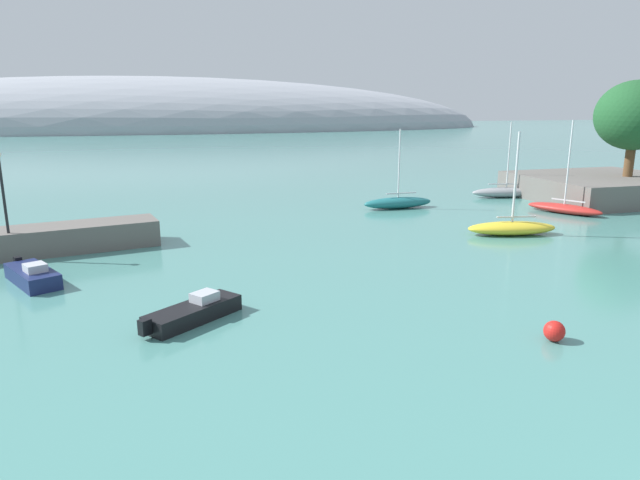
# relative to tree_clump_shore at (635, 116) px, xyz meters

# --- Properties ---
(shore_outcrop) EXTENTS (14.85, 13.24, 2.29)m
(shore_outcrop) POSITION_rel_tree_clump_shore_xyz_m (-1.74, 1.16, -6.91)
(shore_outcrop) COLOR #66605B
(shore_outcrop) RESTS_ON ground
(tree_clump_shore) EXTENTS (7.24, 7.24, 9.05)m
(tree_clump_shore) POSITION_rel_tree_clump_shore_xyz_m (0.00, 0.00, 0.00)
(tree_clump_shore) COLOR brown
(tree_clump_shore) RESTS_ON shore_outcrop
(distant_ridge) EXTENTS (280.07, 85.74, 39.73)m
(distant_ridge) POSITION_rel_tree_clump_shore_xyz_m (-44.49, 185.54, -8.05)
(distant_ridge) COLOR #999EA8
(distant_ridge) RESTS_ON ground
(sailboat_teal_near_shore) EXTENTS (6.46, 1.68, 7.00)m
(sailboat_teal_near_shore) POSITION_rel_tree_clump_shore_xyz_m (-23.20, 2.09, -7.52)
(sailboat_teal_near_shore) COLOR #1E6B70
(sailboat_teal_near_shore) RESTS_ON water
(sailboat_red_mid_mooring) EXTENTS (4.42, 6.47, 7.82)m
(sailboat_red_mid_mooring) POSITION_rel_tree_clump_shore_xyz_m (-10.53, -4.10, -7.60)
(sailboat_red_mid_mooring) COLOR red
(sailboat_red_mid_mooring) RESTS_ON water
(sailboat_grey_outer_mooring) EXTENTS (7.12, 3.03, 7.43)m
(sailboat_grey_outer_mooring) POSITION_rel_tree_clump_shore_xyz_m (-10.24, 4.65, -7.52)
(sailboat_grey_outer_mooring) COLOR gray
(sailboat_grey_outer_mooring) RESTS_ON water
(sailboat_yellow_end_of_line) EXTENTS (6.66, 3.33, 7.23)m
(sailboat_yellow_end_of_line) POSITION_rel_tree_clump_shore_xyz_m (-19.80, -9.85, -7.53)
(sailboat_yellow_end_of_line) COLOR yellow
(sailboat_yellow_end_of_line) RESTS_ON water
(motorboat_navy_foreground) EXTENTS (3.32, 4.68, 1.19)m
(motorboat_navy_foreground) POSITION_rel_tree_clump_shore_xyz_m (-50.34, -12.43, -7.62)
(motorboat_navy_foreground) COLOR navy
(motorboat_navy_foreground) RESTS_ON water
(motorboat_black_alongside_breakwater) EXTENTS (4.43, 3.76, 1.09)m
(motorboat_black_alongside_breakwater) POSITION_rel_tree_clump_shore_xyz_m (-42.75, -20.05, -7.66)
(motorboat_black_alongside_breakwater) COLOR black
(motorboat_black_alongside_breakwater) RESTS_ON water
(mooring_buoy_red) EXTENTS (0.82, 0.82, 0.82)m
(mooring_buoy_red) POSITION_rel_tree_clump_shore_xyz_m (-29.42, -26.23, -7.64)
(mooring_buoy_red) COLOR red
(mooring_buoy_red) RESTS_ON water
(harbor_lamp_post) EXTENTS (0.36, 0.36, 4.75)m
(harbor_lamp_post) POSITION_rel_tree_clump_shore_xyz_m (-52.41, -7.21, -3.50)
(harbor_lamp_post) COLOR black
(harbor_lamp_post) RESTS_ON breakwater_rocks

